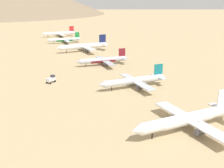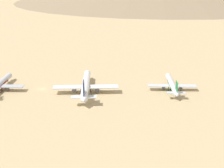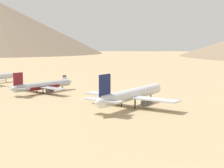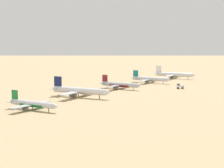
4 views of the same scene
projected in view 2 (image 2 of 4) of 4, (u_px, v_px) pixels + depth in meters
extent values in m
plane|color=tan|center=(43.00, 89.00, 163.00)|extent=(1800.00, 1800.00, 0.00)
cylinder|color=silver|center=(172.00, 84.00, 160.78)|extent=(30.23, 7.69, 3.18)
cone|color=silver|center=(167.00, 75.00, 175.99)|extent=(3.12, 3.48, 3.11)
cone|color=silver|center=(177.00, 95.00, 145.72)|extent=(2.75, 3.18, 2.86)
cube|color=#197A38|center=(177.00, 87.00, 147.13)|extent=(4.59, 0.98, 5.85)
cube|color=#B6BBC5|center=(176.00, 93.00, 147.93)|extent=(4.16, 10.32, 0.30)
cube|color=#B6BBC5|center=(172.00, 86.00, 159.82)|extent=(8.43, 28.73, 0.38)
cylinder|color=#4C4C54|center=(163.00, 87.00, 161.02)|extent=(3.76, 2.43, 1.92)
cylinder|color=#4C4C54|center=(180.00, 87.00, 160.71)|extent=(3.76, 2.43, 1.92)
cylinder|color=black|center=(168.00, 80.00, 172.10)|extent=(0.37, 0.37, 3.19)
cylinder|color=black|center=(168.00, 88.00, 159.61)|extent=(0.37, 0.37, 3.19)
cylinder|color=black|center=(176.00, 88.00, 159.48)|extent=(0.37, 0.37, 3.19)
cylinder|color=#197A38|center=(172.00, 84.00, 160.86)|extent=(16.85, 5.65, 3.18)
cylinder|color=silver|center=(86.00, 85.00, 156.88)|extent=(39.95, 7.35, 4.19)
cone|color=silver|center=(87.00, 72.00, 176.96)|extent=(3.85, 4.38, 4.11)
cone|color=silver|center=(84.00, 100.00, 137.00)|extent=(3.38, 4.01, 3.78)
cube|color=#141E51|center=(84.00, 88.00, 138.87)|extent=(6.08, 0.87, 7.73)
cube|color=silver|center=(84.00, 97.00, 139.92)|extent=(4.58, 13.49, 0.40)
cube|color=silver|center=(86.00, 87.00, 155.61)|extent=(8.50, 37.85, 0.50)
cylinder|color=#4C4C54|center=(74.00, 89.00, 156.75)|extent=(4.82, 2.90, 2.54)
cylinder|color=#4C4C54|center=(97.00, 88.00, 157.24)|extent=(4.82, 2.90, 2.54)
cylinder|color=black|center=(87.00, 79.00, 171.83)|extent=(0.49, 0.49, 4.22)
cylinder|color=black|center=(81.00, 91.00, 155.15)|extent=(0.49, 0.49, 4.22)
cylinder|color=black|center=(91.00, 90.00, 155.36)|extent=(0.49, 0.49, 4.22)
cone|color=#B2B7C1|center=(10.00, 74.00, 175.90)|extent=(3.30, 3.68, 3.27)
cylinder|color=#4C4C54|center=(8.00, 88.00, 159.81)|extent=(3.97, 2.59, 2.02)
cylinder|color=black|center=(8.00, 80.00, 171.82)|extent=(0.39, 0.39, 3.35)
cylinder|color=black|center=(2.00, 89.00, 158.54)|extent=(0.39, 0.39, 3.35)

